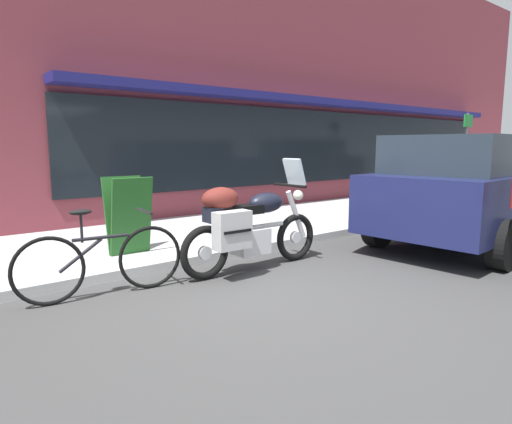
{
  "coord_description": "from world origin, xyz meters",
  "views": [
    {
      "loc": [
        -2.93,
        -3.55,
        1.57
      ],
      "look_at": [
        0.72,
        0.95,
        0.7
      ],
      "focal_mm": 31.09,
      "sensor_mm": 36.0,
      "label": 1
    }
  ],
  "objects_px": {
    "touring_motorcycle": "(247,224)",
    "parked_minivan": "(479,186)",
    "sandwich_board_sign": "(128,215)",
    "parked_bicycle": "(102,261)",
    "parking_sign_pole": "(466,149)"
  },
  "relations": [
    {
      "from": "parked_bicycle",
      "to": "parking_sign_pole",
      "type": "distance_m",
      "value": 10.37
    },
    {
      "from": "touring_motorcycle",
      "to": "parked_bicycle",
      "type": "distance_m",
      "value": 1.77
    },
    {
      "from": "touring_motorcycle",
      "to": "parking_sign_pole",
      "type": "relative_size",
      "value": 0.92
    },
    {
      "from": "parked_minivan",
      "to": "touring_motorcycle",
      "type": "bearing_deg",
      "value": 165.88
    },
    {
      "from": "parked_minivan",
      "to": "parking_sign_pole",
      "type": "distance_m",
      "value": 5.16
    },
    {
      "from": "sandwich_board_sign",
      "to": "parking_sign_pole",
      "type": "distance_m",
      "value": 9.48
    },
    {
      "from": "sandwich_board_sign",
      "to": "parking_sign_pole",
      "type": "height_order",
      "value": "parking_sign_pole"
    },
    {
      "from": "touring_motorcycle",
      "to": "sandwich_board_sign",
      "type": "height_order",
      "value": "touring_motorcycle"
    },
    {
      "from": "parked_minivan",
      "to": "sandwich_board_sign",
      "type": "distance_m",
      "value": 5.48
    },
    {
      "from": "touring_motorcycle",
      "to": "parked_bicycle",
      "type": "relative_size",
      "value": 1.22
    },
    {
      "from": "parked_bicycle",
      "to": "parking_sign_pole",
      "type": "relative_size",
      "value": 0.75
    },
    {
      "from": "sandwich_board_sign",
      "to": "parking_sign_pole",
      "type": "xyz_separation_m",
      "value": [
        9.44,
        0.06,
        0.84
      ]
    },
    {
      "from": "parking_sign_pole",
      "to": "parked_minivan",
      "type": "bearing_deg",
      "value": -151.62
    },
    {
      "from": "touring_motorcycle",
      "to": "parked_minivan",
      "type": "distance_m",
      "value": 4.12
    },
    {
      "from": "touring_motorcycle",
      "to": "parked_minivan",
      "type": "bearing_deg",
      "value": -14.12
    }
  ]
}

